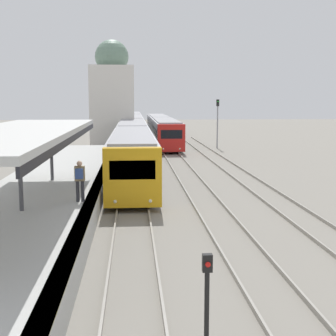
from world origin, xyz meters
TOP-DOWN VIEW (x-y plane):
  - platform_canopy at (-4.07, 14.46)m, footprint 4.00×16.76m
  - person_on_platform at (-2.11, 15.84)m, footprint 0.40×0.40m
  - train_near at (0.00, 49.02)m, footprint 2.65×62.56m
  - train_far at (3.62, 55.58)m, footprint 2.59×30.56m
  - signal_post_near at (1.48, 5.95)m, footprint 0.20×0.21m
  - signal_mast_far at (8.94, 45.94)m, footprint 0.28×0.29m
  - distant_domed_building at (-2.16, 49.48)m, footprint 4.75×4.75m

SIDE VIEW (x-z plane):
  - signal_post_near at x=1.48m, z-range 0.23..2.28m
  - train_far at x=3.62m, z-range 0.17..3.13m
  - train_near at x=0.00m, z-range 0.17..3.24m
  - person_on_platform at x=-2.11m, z-range 1.15..2.81m
  - signal_mast_far at x=8.94m, z-range 0.65..5.79m
  - platform_canopy at x=-4.07m, z-range 2.37..5.39m
  - distant_domed_building at x=-2.16m, z-range -0.35..11.20m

